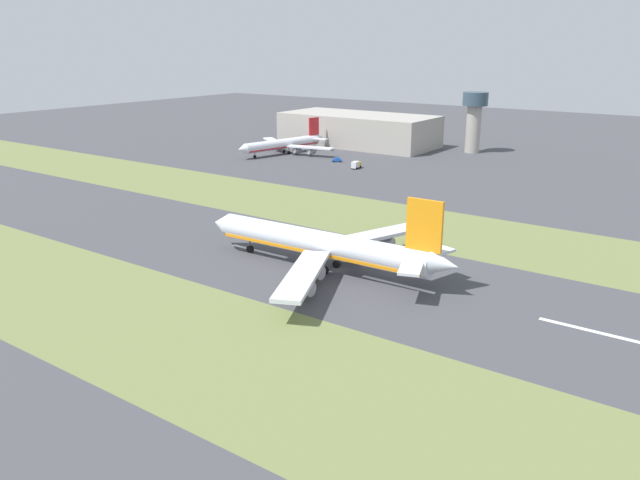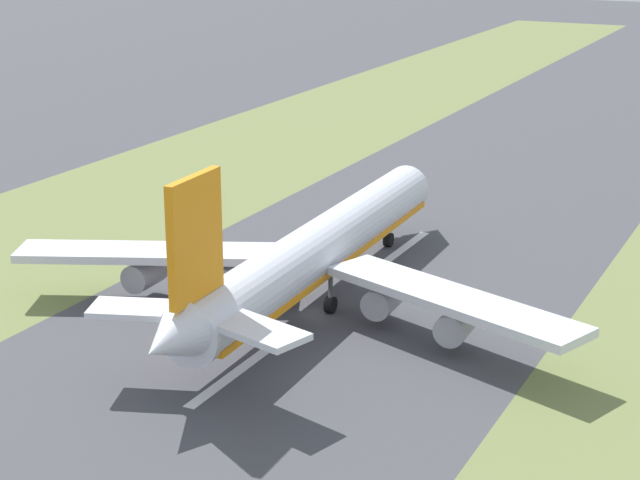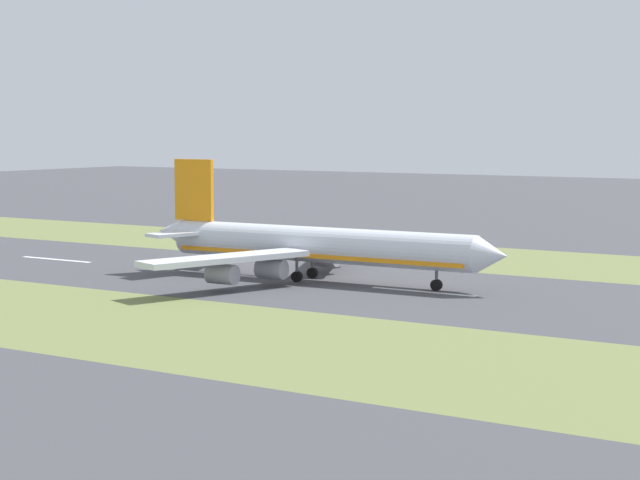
{
  "view_description": "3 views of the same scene",
  "coord_description": "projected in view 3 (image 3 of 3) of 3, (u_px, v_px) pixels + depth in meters",
  "views": [
    {
      "loc": [
        -114.6,
        -75.7,
        50.63
      ],
      "look_at": [
        -1.41,
        4.29,
        7.0
      ],
      "focal_mm": 35.0,
      "sensor_mm": 36.0,
      "label": 1
    },
    {
      "loc": [
        47.81,
        -95.49,
        42.29
      ],
      "look_at": [
        -1.41,
        4.29,
        7.0
      ],
      "focal_mm": 60.0,
      "sensor_mm": 36.0,
      "label": 2
    },
    {
      "loc": [
        150.94,
        97.33,
        25.7
      ],
      "look_at": [
        -1.41,
        4.29,
        7.0
      ],
      "focal_mm": 60.0,
      "sensor_mm": 36.0,
      "label": 3
    }
  ],
  "objects": [
    {
      "name": "centreline_dash_near",
      "position": [
        56.0,
        259.0,
        210.12
      ],
      "size": [
        1.2,
        18.0,
        0.01
      ],
      "primitive_type": "cube",
      "color": "silver",
      "rests_on": "ground"
    },
    {
      "name": "grass_median_west",
      "position": [
        413.0,
        254.0,
        219.44
      ],
      "size": [
        40.0,
        600.0,
        0.01
      ],
      "primitive_type": "cube",
      "color": "olive",
      "rests_on": "ground"
    },
    {
      "name": "airplane_main_jet",
      "position": [
        310.0,
        245.0,
        180.53
      ],
      "size": [
        64.1,
        67.14,
        20.2
      ],
      "color": "silver",
      "rests_on": "ground"
    },
    {
      "name": "centreline_dash_far",
      "position": [
        423.0,
        292.0,
        168.65
      ],
      "size": [
        1.2,
        18.0,
        0.01
      ],
      "primitive_type": "cube",
      "color": "silver",
      "rests_on": "ground"
    },
    {
      "name": "grass_median_east",
      "position": [
        112.0,
        321.0,
        143.05
      ],
      "size": [
        40.0,
        600.0,
        0.01
      ],
      "primitive_type": "cube",
      "color": "olive",
      "rests_on": "ground"
    },
    {
      "name": "centreline_dash_mid",
      "position": [
        220.0,
        274.0,
        189.39
      ],
      "size": [
        1.2,
        18.0,
        0.01
      ],
      "primitive_type": "cube",
      "color": "silver",
      "rests_on": "ground"
    },
    {
      "name": "ground_plane",
      "position": [
        294.0,
        280.0,
        181.24
      ],
      "size": [
        800.0,
        800.0,
        0.0
      ],
      "primitive_type": "plane",
      "color": "#424247"
    }
  ]
}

